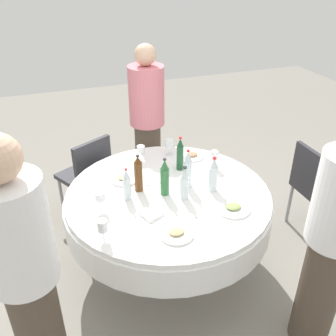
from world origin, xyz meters
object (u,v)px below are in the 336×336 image
Objects in this scene: bottle_clear_north at (184,184)px; bottle_dark_green_near at (180,155)px; person_front at (147,124)px; bottle_clear_outer at (127,185)px; person_north at (27,279)px; chair_east at (88,172)px; wine_glass_east at (100,197)px; plate_far at (233,208)px; plate_left at (192,156)px; bottle_clear_front at (188,170)px; wine_glass_mid at (103,227)px; plate_rear at (176,233)px; wine_glass_far at (170,144)px; chair_outer at (315,184)px; bottle_clear_east at (213,175)px; wine_glass_south at (214,156)px; wine_glass_outer at (141,150)px; bottle_brown_mid at (138,174)px; bottle_green_south at (165,178)px; plate_west at (124,179)px; dining_table at (168,207)px; person_near at (334,240)px.

bottle_dark_green_near is (0.13, 0.41, 0.01)m from bottle_clear_north.
bottle_clear_outer is at bearing -105.70° from person_front.
chair_east is at bearing -53.56° from person_north.
person_front is at bearing 58.47° from wine_glass_east.
bottle_clear_outer reaches higher than chair_east.
plate_far is 1.14× the size of plate_left.
bottle_clear_front is 0.84m from wine_glass_mid.
person_front reaches higher than bottle_clear_outer.
plate_rear is (0.19, -0.50, -0.11)m from bottle_clear_outer.
chair_outer is at bearing -25.90° from wine_glass_far.
bottle_clear_east is 0.35m from wine_glass_south.
bottle_clear_front is 2.31× the size of wine_glass_outer.
bottle_green_south is at bearing -33.54° from bottle_brown_mid.
wine_glass_mid is 0.17× the size of chair_east.
chair_outer reaches higher than plate_rear.
bottle_clear_east is at bearing -100.09° from person_north.
bottle_clear_east is 1.32× the size of plate_west.
wine_glass_far is at bearing -79.20° from person_north.
person_north is at bearing -165.64° from plate_far.
wine_glass_outer is at bearing 64.00° from bottle_clear_outer.
bottle_dark_green_near reaches higher than wine_glass_east.
wine_glass_south is 0.63m from wine_glass_outer.
person_front is at bearing 79.67° from plate_rear.
bottle_clear_front is 1.03× the size of bottle_brown_mid.
bottle_clear_north reaches higher than chair_outer.
bottle_clear_outer is 0.83m from plate_left.
wine_glass_outer is at bearing 60.84° from wine_glass_mid.
person_north is (-1.50, -0.94, 0.05)m from wine_glass_south.
bottle_clear_north is at bearing -36.91° from bottle_brown_mid.
plate_rear and plate_west have the same top height.
dining_table is 10.74× the size of wine_glass_east.
person_near is at bearing -80.80° from wine_glass_south.
bottle_clear_outer is 0.60m from wine_glass_outer.
bottle_green_south is 1.18× the size of bottle_clear_outer.
plate_left is (-0.10, 0.23, -0.09)m from wine_glass_south.
plate_far is at bearing -42.70° from bottle_clear_north.
plate_left is 0.24× the size of chair_east.
bottle_dark_green_near reaches higher than bottle_clear_outer.
person_near is (0.35, -0.88, -0.01)m from bottle_clear_east.
wine_glass_outer is 0.16× the size of chair_east.
person_near reaches higher than bottle_clear_front.
chair_east reaches higher than plate_rear.
bottle_brown_mid is at bearing 35.99° from bottle_clear_outer.
wine_glass_south reaches higher than plate_west.
bottle_green_south is at bearing 168.63° from bottle_clear_east.
bottle_clear_front reaches higher than wine_glass_mid.
person_near is (0.71, -0.95, -0.02)m from bottle_green_south.
dining_table is at bearing 165.52° from bottle_clear_east.
wine_glass_mid is (-0.26, -0.39, -0.01)m from bottle_clear_outer.
bottle_clear_north is 1.17m from person_front.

